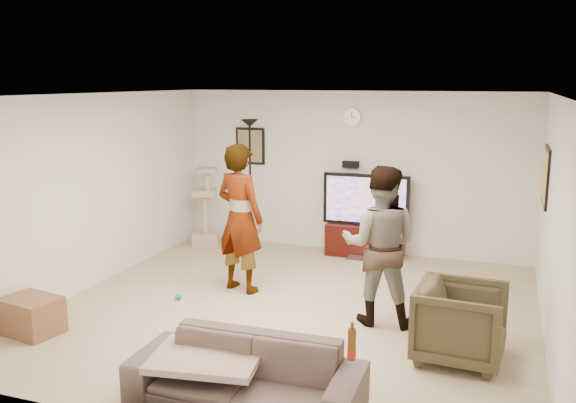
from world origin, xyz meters
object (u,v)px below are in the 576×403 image
(person_left, at_px, (240,218))
(side_table, at_px, (32,316))
(floor_lamp, at_px, (250,184))
(cat_tree, at_px, (205,206))
(tv_stand, at_px, (365,240))
(tv, at_px, (366,200))
(person_right, at_px, (380,245))
(sofa, at_px, (246,375))
(beer_bottle, at_px, (352,344))
(armchair, at_px, (461,323))

(person_left, bearing_deg, side_table, 69.56)
(floor_lamp, distance_m, cat_tree, 0.85)
(tv_stand, relative_size, tv, 0.88)
(person_right, xyz_separation_m, sofa, (-0.66, -2.18, -0.60))
(floor_lamp, distance_m, beer_bottle, 5.39)
(floor_lamp, distance_m, person_right, 3.54)
(armchair, bearing_deg, person_right, 57.49)
(tv, height_order, armchair, tv)
(tv, xyz_separation_m, cat_tree, (-2.60, -0.27, -0.23))
(tv, relative_size, beer_bottle, 5.27)
(cat_tree, bearing_deg, person_left, -51.70)
(cat_tree, distance_m, person_left, 2.34)
(tv, xyz_separation_m, armchair, (1.66, -3.23, -0.50))
(person_left, bearing_deg, floor_lamp, -53.58)
(tv, xyz_separation_m, sofa, (0.06, -4.73, -0.60))
(beer_bottle, relative_size, armchair, 0.30)
(tv, bearing_deg, person_left, -118.92)
(tv, height_order, cat_tree, cat_tree)
(person_left, xyz_separation_m, person_right, (1.88, -0.46, -0.07))
(armchair, bearing_deg, floor_lamp, 52.31)
(armchair, xyz_separation_m, side_table, (-4.35, -0.87, -0.18))
(tv_stand, height_order, person_right, person_right)
(floor_lamp, xyz_separation_m, side_table, (-0.84, -3.98, -0.83))
(beer_bottle, bearing_deg, floor_lamp, 121.33)
(floor_lamp, relative_size, beer_bottle, 8.24)
(cat_tree, height_order, sofa, cat_tree)
(tv_stand, xyz_separation_m, beer_bottle, (0.95, -4.73, 0.44))
(person_right, relative_size, armchair, 2.13)
(tv_stand, height_order, person_left, person_left)
(person_right, height_order, beer_bottle, person_right)
(floor_lamp, bearing_deg, person_left, -70.48)
(sofa, bearing_deg, person_left, 113.95)
(armchair, height_order, side_table, armchair)
(cat_tree, xyz_separation_m, armchair, (4.25, -2.97, -0.27))
(cat_tree, xyz_separation_m, side_table, (-0.10, -3.84, -0.45))
(person_left, distance_m, sofa, 2.98)
(tv_stand, bearing_deg, armchair, -62.89)
(cat_tree, height_order, side_table, cat_tree)
(cat_tree, xyz_separation_m, beer_bottle, (3.54, -4.46, 0.04))
(cat_tree, relative_size, person_left, 0.68)
(floor_lamp, xyz_separation_m, armchair, (3.51, -3.11, -0.65))
(tv_stand, relative_size, floor_lamp, 0.57)
(cat_tree, height_order, beer_bottle, cat_tree)
(tv_stand, distance_m, beer_bottle, 4.84)
(tv_stand, bearing_deg, side_table, -123.26)
(tv_stand, bearing_deg, floor_lamp, -176.06)
(sofa, relative_size, side_table, 3.25)
(person_left, bearing_deg, armchair, 174.77)
(person_right, relative_size, sofa, 0.92)
(tv, bearing_deg, beer_bottle, -78.66)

